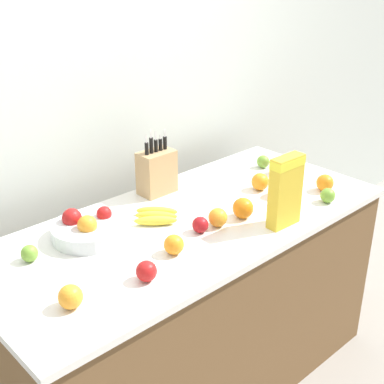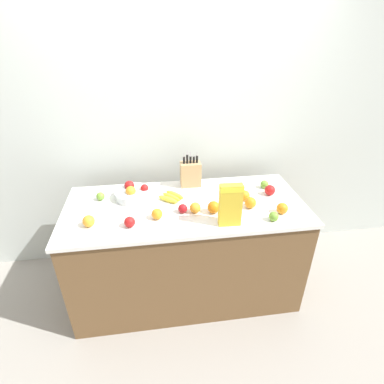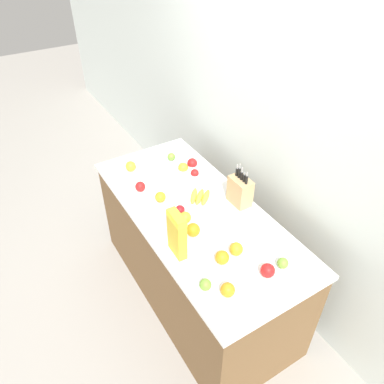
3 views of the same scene
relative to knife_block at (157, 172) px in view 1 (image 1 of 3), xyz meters
name	(u,v)px [view 1 (image 1 of 3)]	position (x,y,z in m)	size (l,w,h in m)	color
ground_plane	(189,378)	(-0.08, -0.31, -0.99)	(14.00, 14.00, 0.00)	gray
wall_back	(99,96)	(-0.08, 0.31, 0.31)	(9.00, 0.06, 2.60)	silver
counter	(189,305)	(-0.08, -0.31, -0.55)	(1.82, 0.81, 0.88)	brown
knife_block	(157,172)	(0.00, 0.00, 0.00)	(0.17, 0.11, 0.31)	tan
cereal_box	(286,188)	(0.18, -0.60, 0.06)	(0.15, 0.06, 0.30)	gold
fruit_bowl	(87,229)	(-0.47, -0.14, -0.07)	(0.29, 0.29, 0.11)	silver
banana_bunch	(156,216)	(-0.18, -0.21, -0.09)	(0.22, 0.21, 0.04)	yellow
apple_rear	(146,271)	(-0.49, -0.54, -0.07)	(0.07, 0.07, 0.07)	red
apple_middle	(29,253)	(-0.73, -0.15, -0.07)	(0.06, 0.06, 0.06)	#6B9E33
apple_near_bananas	(281,166)	(0.60, -0.25, -0.06)	(0.08, 0.08, 0.08)	red
apple_rightmost	(328,196)	(0.50, -0.61, -0.07)	(0.07, 0.07, 0.07)	#6B9E33
apple_front	(263,162)	(0.60, -0.14, -0.07)	(0.07, 0.07, 0.07)	#6B9E33
apple_leftmost	(200,225)	(-0.11, -0.41, -0.07)	(0.07, 0.07, 0.07)	#A31419
orange_mid_left	(174,245)	(-0.30, -0.47, -0.07)	(0.08, 0.08, 0.08)	orange
orange_mid_right	(243,208)	(0.11, -0.45, -0.06)	(0.09, 0.09, 0.09)	orange
orange_front_left	(70,297)	(-0.76, -0.49, -0.07)	(0.08, 0.08, 0.08)	orange
orange_near_bowl	(260,182)	(0.38, -0.31, -0.06)	(0.08, 0.08, 0.08)	orange
orange_by_cereal	(280,188)	(0.39, -0.42, -0.06)	(0.08, 0.08, 0.08)	orange
orange_front_right	(218,217)	(-0.03, -0.43, -0.07)	(0.08, 0.08, 0.08)	orange
orange_front_center	(325,183)	(0.59, -0.52, -0.06)	(0.08, 0.08, 0.08)	orange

